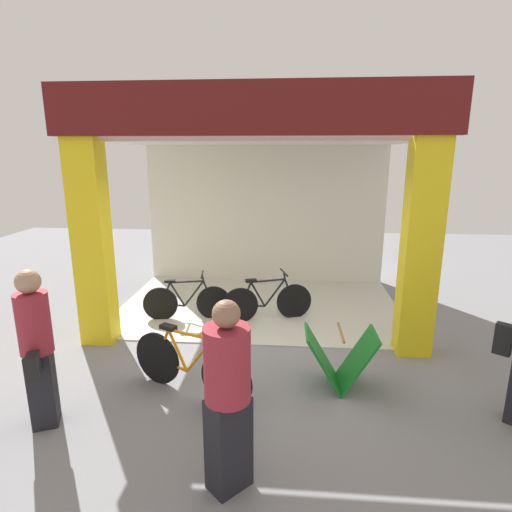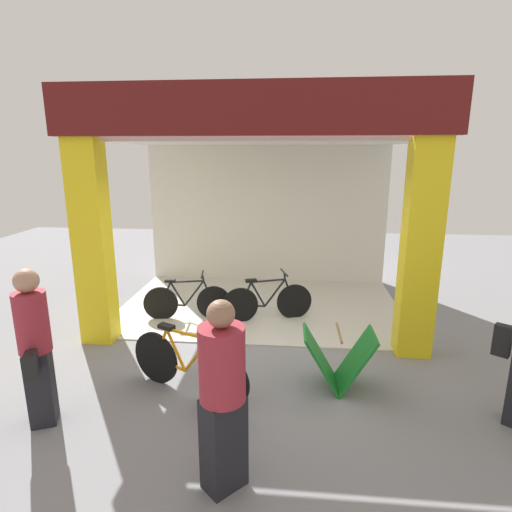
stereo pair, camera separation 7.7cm
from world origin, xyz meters
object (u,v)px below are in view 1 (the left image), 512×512
object	(u,v)px
bicycle_inside_0	(267,301)
pedestrian_2	(228,394)
bicycle_parked_0	(190,365)
pedestrian_0	(37,348)
bicycle_inside_1	(187,301)
sandwich_board_sign	(340,359)

from	to	relation	value
bicycle_inside_0	pedestrian_2	distance (m)	3.63
bicycle_parked_0	pedestrian_0	world-z (taller)	pedestrian_0
bicycle_inside_1	bicycle_parked_0	bearing A→B (deg)	-75.23
bicycle_inside_1	pedestrian_0	distance (m)	3.00
bicycle_inside_0	bicycle_inside_1	size ratio (longest dim) A/B	1.02
bicycle_inside_0	pedestrian_0	distance (m)	3.65
bicycle_parked_0	pedestrian_2	bearing A→B (deg)	-63.99
sandwich_board_sign	pedestrian_2	bearing A→B (deg)	-123.69
pedestrian_2	bicycle_parked_0	bearing A→B (deg)	116.01
bicycle_inside_0	sandwich_board_sign	xyz separation A→B (m)	(0.97, -1.95, 0.02)
pedestrian_0	sandwich_board_sign	bearing A→B (deg)	17.25
pedestrian_0	bicycle_parked_0	bearing A→B (deg)	25.92
bicycle_inside_0	bicycle_parked_0	distance (m)	2.38
bicycle_inside_0	sandwich_board_sign	size ratio (longest dim) A/B	1.74
bicycle_parked_0	pedestrian_0	size ratio (longest dim) A/B	0.91
bicycle_inside_1	bicycle_parked_0	world-z (taller)	bicycle_parked_0
bicycle_inside_0	pedestrian_2	bearing A→B (deg)	-91.90
pedestrian_0	bicycle_inside_1	bearing A→B (deg)	74.38
pedestrian_0	pedestrian_2	bearing A→B (deg)	-18.42
bicycle_inside_0	bicycle_parked_0	size ratio (longest dim) A/B	0.97
bicycle_inside_1	pedestrian_2	xyz separation A→B (m)	(1.23, -3.51, 0.55)
pedestrian_2	pedestrian_0	bearing A→B (deg)	161.58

